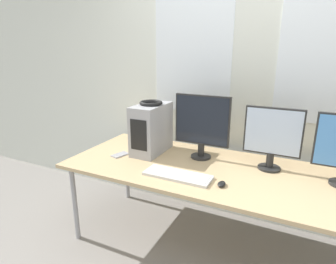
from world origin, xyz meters
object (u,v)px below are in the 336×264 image
(pc_tower, at_px, (151,129))
(cell_phone, at_px, (120,155))
(headphones, at_px, (151,103))
(monitor_right_near, at_px, (272,136))
(monitor_main, at_px, (202,124))
(mouse, at_px, (222,184))
(keyboard, at_px, (178,175))

(pc_tower, relative_size, cell_phone, 2.63)
(headphones, relative_size, monitor_right_near, 0.41)
(monitor_main, distance_m, cell_phone, 0.74)
(pc_tower, height_order, cell_phone, pc_tower)
(pc_tower, distance_m, monitor_main, 0.45)
(headphones, height_order, mouse, headphones)
(pc_tower, relative_size, monitor_right_near, 0.89)
(pc_tower, bearing_deg, cell_phone, -135.37)
(keyboard, bearing_deg, cell_phone, 165.13)
(pc_tower, xyz_separation_m, monitor_main, (0.44, 0.06, 0.08))
(headphones, distance_m, monitor_right_near, 1.00)
(keyboard, xyz_separation_m, mouse, (0.32, 0.00, 0.00))
(monitor_main, height_order, keyboard, monitor_main)
(monitor_main, xyz_separation_m, mouse, (0.30, -0.42, -0.28))
(headphones, xyz_separation_m, cell_phone, (-0.20, -0.20, -0.43))
(cell_phone, bearing_deg, mouse, 6.08)
(monitor_main, bearing_deg, pc_tower, -172.48)
(pc_tower, height_order, monitor_main, monitor_main)
(headphones, xyz_separation_m, monitor_right_near, (0.98, 0.07, -0.18))
(pc_tower, bearing_deg, monitor_right_near, 3.87)
(mouse, bearing_deg, keyboard, -179.96)
(monitor_right_near, height_order, keyboard, monitor_right_near)
(cell_phone, bearing_deg, monitor_main, 37.81)
(headphones, relative_size, cell_phone, 1.21)
(pc_tower, bearing_deg, keyboard, -41.20)
(monitor_main, height_order, monitor_right_near, monitor_main)
(pc_tower, height_order, mouse, pc_tower)
(headphones, relative_size, mouse, 2.33)
(pc_tower, bearing_deg, monitor_main, 7.52)
(pc_tower, relative_size, keyboard, 0.87)
(pc_tower, distance_m, monitor_right_near, 0.98)
(pc_tower, height_order, monitor_right_near, monitor_right_near)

